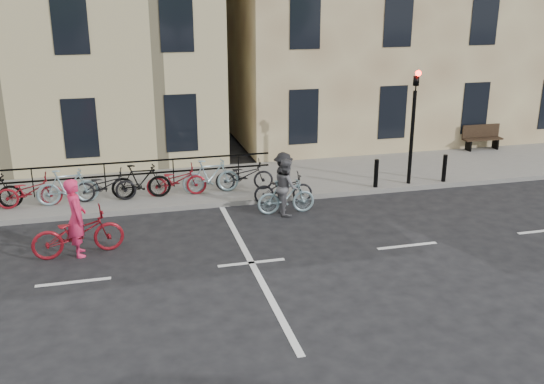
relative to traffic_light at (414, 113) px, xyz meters
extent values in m
plane|color=black|center=(-6.20, -4.34, -2.45)|extent=(120.00, 120.00, 0.00)
cube|color=slate|center=(-10.20, 1.66, -2.38)|extent=(46.00, 4.00, 0.15)
cylinder|color=black|center=(0.00, 0.01, -0.80)|extent=(0.12, 0.12, 3.00)
imported|color=black|center=(0.00, 0.01, 1.15)|extent=(0.15, 0.18, 0.90)
sphere|color=#FF0C05|center=(0.00, -0.11, 1.25)|extent=(0.18, 0.18, 0.18)
cylinder|color=black|center=(-1.20, -0.09, -1.85)|extent=(0.14, 0.14, 0.90)
cylinder|color=black|center=(1.20, -0.09, -1.85)|extent=(0.14, 0.14, 0.90)
cube|color=black|center=(4.20, 3.31, -2.10)|extent=(0.06, 0.38, 0.40)
cube|color=black|center=(5.40, 3.31, -2.10)|extent=(0.06, 0.38, 0.40)
cube|color=black|center=(4.80, 3.31, -1.87)|extent=(1.60, 0.40, 0.06)
cube|color=black|center=(4.80, 3.49, -1.58)|extent=(1.60, 0.06, 0.50)
cube|color=black|center=(-9.50, 1.56, -1.83)|extent=(10.40, 0.04, 0.95)
imported|color=maroon|center=(-11.60, 0.66, -1.83)|extent=(1.80, 0.63, 0.95)
imported|color=#81A0A9|center=(-10.55, 0.66, -1.78)|extent=(1.75, 0.49, 1.05)
imported|color=black|center=(-9.50, 0.66, -1.83)|extent=(1.80, 0.63, 0.95)
imported|color=black|center=(-8.45, 0.66, -1.78)|extent=(1.75, 0.49, 1.05)
imported|color=maroon|center=(-7.40, 0.66, -1.83)|extent=(1.80, 0.63, 0.95)
imported|color=#81A0A9|center=(-6.35, 0.66, -1.78)|extent=(1.75, 0.49, 1.05)
imported|color=black|center=(-5.30, 0.66, -1.83)|extent=(1.80, 0.63, 0.95)
imported|color=maroon|center=(-10.12, -2.83, -1.89)|extent=(2.24, 1.08, 1.13)
imported|color=#DF2756|center=(-10.12, -2.83, -1.50)|extent=(0.56, 0.76, 1.91)
imported|color=#81A0A9|center=(-4.50, -1.31, -1.95)|extent=(1.68, 0.52, 1.00)
imported|color=#545358|center=(-4.50, -1.31, -1.65)|extent=(0.63, 0.80, 1.61)
imported|color=black|center=(-4.35, -0.44, -1.99)|extent=(1.81, 0.79, 0.92)
imported|color=black|center=(-4.35, -0.44, -1.67)|extent=(0.68, 1.07, 1.57)
camera|label=1|loc=(-8.98, -17.02, 3.60)|focal=40.00mm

